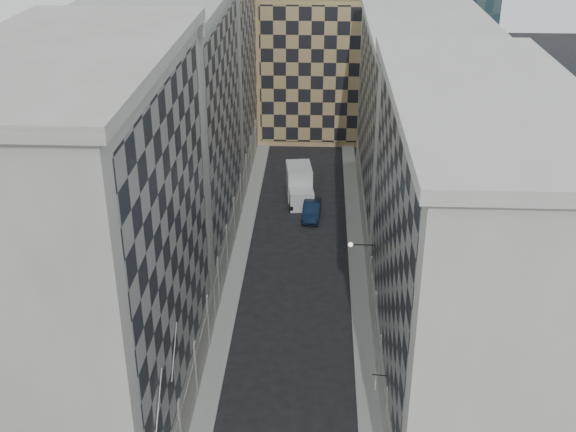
% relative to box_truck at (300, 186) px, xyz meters
% --- Properties ---
extents(sidewalk_west, '(1.50, 100.00, 0.15)m').
position_rel_box_truck_xyz_m(sidewalk_west, '(-4.97, -15.41, -1.41)').
color(sidewalk_west, gray).
rests_on(sidewalk_west, ground).
extents(sidewalk_east, '(1.50, 100.00, 0.15)m').
position_rel_box_truck_xyz_m(sidewalk_east, '(5.53, -15.41, -1.41)').
color(sidewalk_east, gray).
rests_on(sidewalk_east, ground).
extents(bldg_left_a, '(10.80, 22.80, 23.70)m').
position_rel_box_truck_xyz_m(bldg_left_a, '(-10.61, -34.41, 10.34)').
color(bldg_left_a, gray).
rests_on(bldg_left_a, ground).
extents(bldg_left_b, '(10.80, 22.80, 22.70)m').
position_rel_box_truck_xyz_m(bldg_left_b, '(-10.60, -12.41, 9.84)').
color(bldg_left_b, gray).
rests_on(bldg_left_b, ground).
extents(bldg_left_c, '(10.80, 22.80, 21.70)m').
position_rel_box_truck_xyz_m(bldg_left_c, '(-10.60, 9.59, 9.34)').
color(bldg_left_c, gray).
rests_on(bldg_left_c, ground).
extents(bldg_right_a, '(10.80, 26.80, 20.70)m').
position_rel_box_truck_xyz_m(bldg_right_a, '(11.15, -30.41, 8.84)').
color(bldg_right_a, '#ABA59D').
rests_on(bldg_right_a, ground).
extents(bldg_right_b, '(10.80, 28.80, 19.70)m').
position_rel_box_truck_xyz_m(bldg_right_b, '(11.17, -3.41, 8.37)').
color(bldg_right_b, '#ABA59D').
rests_on(bldg_right_b, ground).
extents(tan_block, '(16.80, 14.80, 18.80)m').
position_rel_box_truck_xyz_m(tan_block, '(2.28, 22.48, 7.96)').
color(tan_block, tan).
rests_on(tan_block, ground).
extents(flagpoles_left, '(0.10, 6.33, 2.33)m').
position_rel_box_truck_xyz_m(flagpoles_left, '(-5.62, -39.41, 6.52)').
color(flagpoles_left, gray).
rests_on(flagpoles_left, ground).
extents(bracket_lamp, '(1.98, 0.36, 0.36)m').
position_rel_box_truck_xyz_m(bracket_lamp, '(4.65, -21.41, 4.72)').
color(bracket_lamp, black).
rests_on(bracket_lamp, ground).
extents(box_truck, '(3.24, 6.45, 3.40)m').
position_rel_box_truck_xyz_m(box_truck, '(0.00, 0.00, 0.00)').
color(box_truck, silver).
rests_on(box_truck, ground).
extents(dark_car, '(1.95, 4.87, 1.58)m').
position_rel_box_truck_xyz_m(dark_car, '(1.34, -4.36, -0.69)').
color(dark_car, '#0D1A31').
rests_on(dark_car, ground).
extents(shop_sign, '(0.88, 0.77, 0.85)m').
position_rel_box_truck_xyz_m(shop_sign, '(5.69, -34.15, 2.35)').
color(shop_sign, black).
rests_on(shop_sign, ground).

